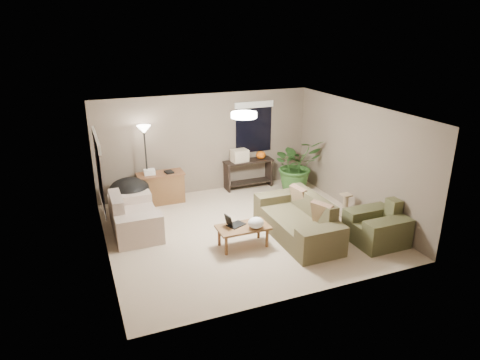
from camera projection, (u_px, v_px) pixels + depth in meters
name	position (u px, v px, depth m)	size (l,w,h in m)	color
room_shell	(244.00, 174.00, 8.57)	(5.50, 5.50, 5.50)	#C5AE92
main_sofa	(299.00, 223.00, 8.65)	(0.95, 2.20, 0.85)	brown
throw_pillows	(311.00, 205.00, 8.62)	(0.40, 1.39, 0.47)	#8C7251
loveseat	(133.00, 218.00, 8.83)	(0.90, 1.60, 0.85)	beige
armchair	(377.00, 228.00, 8.42)	(0.95, 1.00, 0.85)	#4A4A2C
coffee_table	(243.00, 229.00, 8.22)	(1.00, 0.55, 0.42)	brown
laptop	(233.00, 223.00, 8.21)	(0.41, 0.34, 0.24)	black
plastic_bag	(256.00, 223.00, 8.11)	(0.31, 0.28, 0.21)	white
desk	(161.00, 188.00, 10.26)	(1.10, 0.50, 0.75)	brown
desk_papers	(154.00, 172.00, 10.05)	(0.69, 0.28, 0.12)	silver
console_table	(248.00, 172.00, 11.20)	(1.30, 0.40, 0.75)	black
pumpkin	(261.00, 155.00, 11.18)	(0.25, 0.25, 0.21)	orange
cardboard_box	(240.00, 156.00, 10.96)	(0.41, 0.31, 0.31)	beige
papasan_chair	(130.00, 193.00, 9.73)	(0.95, 0.95, 0.80)	black
floor_lamp	(145.00, 139.00, 9.80)	(0.32, 0.32, 1.91)	black
ceiling_fixture	(244.00, 115.00, 8.16)	(0.50, 0.50, 0.10)	white
houseplant	(296.00, 170.00, 11.01)	(1.23, 1.37, 1.07)	#2D5923
cat_scratching_post	(345.00, 206.00, 9.64)	(0.32, 0.32, 0.50)	tan
window_left	(98.00, 159.00, 7.69)	(0.05, 1.56, 1.33)	black
window_back	(254.00, 119.00, 11.00)	(1.06, 0.05, 1.33)	black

